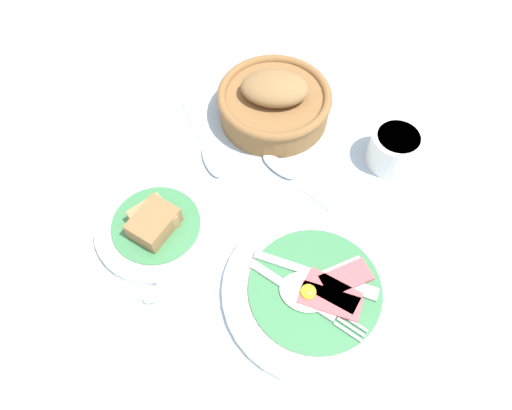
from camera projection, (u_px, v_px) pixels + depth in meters
name	position (u px, v px, depth m)	size (l,w,h in m)	color
ground_plane	(264.00, 282.00, 0.73)	(3.00, 3.00, 0.00)	#A3BCD1
breakfast_plate	(316.00, 291.00, 0.72)	(0.27, 0.27, 0.03)	silver
bread_plate	(156.00, 225.00, 0.77)	(0.19, 0.19, 0.05)	silver
sugar_cup	(395.00, 148.00, 0.82)	(0.09, 0.09, 0.06)	white
bread_basket	(274.00, 102.00, 0.87)	(0.20, 0.20, 0.09)	brown
teaspoon_by_saucer	(207.00, 150.00, 0.86)	(0.15, 0.15, 0.01)	silver
teaspoon_near_cup	(291.00, 176.00, 0.83)	(0.19, 0.09, 0.01)	silver
teaspoon_stray	(148.00, 299.00, 0.71)	(0.12, 0.17, 0.01)	silver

